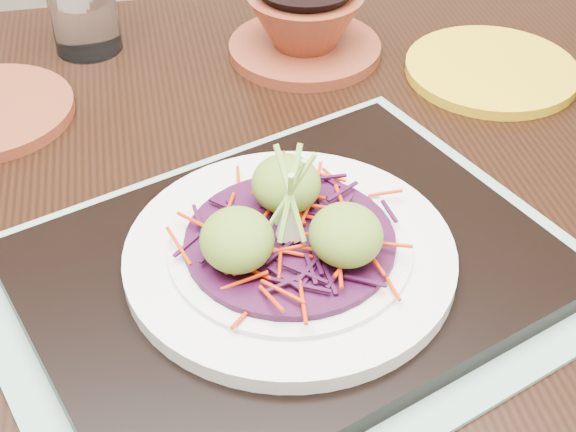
{
  "coord_description": "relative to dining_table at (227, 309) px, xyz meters",
  "views": [
    {
      "loc": [
        0.08,
        -0.46,
        1.18
      ],
      "look_at": [
        0.11,
        -0.03,
        0.81
      ],
      "focal_mm": 50.0,
      "sensor_mm": 36.0,
      "label": 1
    }
  ],
  "objects": [
    {
      "name": "water_glass",
      "position": [
        -0.14,
        0.29,
        0.15
      ],
      "size": [
        0.07,
        0.07,
        0.1
      ],
      "primitive_type": "cylinder",
      "rotation": [
        0.0,
        0.0,
        -0.05
      ],
      "color": "white",
      "rests_on": "dining_table"
    },
    {
      "name": "scallion_garnish",
      "position": [
        0.05,
        -0.07,
        0.18
      ],
      "size": [
        0.05,
        0.05,
        0.08
      ],
      "primitive_type": null,
      "color": "#94CA51",
      "rests_on": "cabbage_bed"
    },
    {
      "name": "white_plate",
      "position": [
        0.05,
        -0.07,
        0.13
      ],
      "size": [
        0.23,
        0.23,
        0.02
      ],
      "color": "silver",
      "rests_on": "serving_tray"
    },
    {
      "name": "cabbage_bed",
      "position": [
        0.05,
        -0.07,
        0.14
      ],
      "size": [
        0.15,
        0.15,
        0.01
      ],
      "primitive_type": "cylinder",
      "color": "#380B2D",
      "rests_on": "white_plate"
    },
    {
      "name": "serving_tray",
      "position": [
        0.05,
        -0.07,
        0.11
      ],
      "size": [
        0.44,
        0.4,
        0.02
      ],
      "primitive_type": "cube",
      "rotation": [
        0.0,
        0.0,
        0.5
      ],
      "color": "black",
      "rests_on": "placemat"
    },
    {
      "name": "dining_table",
      "position": [
        0.0,
        0.0,
        0.0
      ],
      "size": [
        1.33,
        0.98,
        0.77
      ],
      "rotation": [
        0.0,
        0.0,
        0.13
      ],
      "color": "black",
      "rests_on": "ground"
    },
    {
      "name": "placemat",
      "position": [
        0.05,
        -0.07,
        0.1
      ],
      "size": [
        0.51,
        0.48,
        0.0
      ],
      "primitive_type": "cube",
      "rotation": [
        0.0,
        0.0,
        0.5
      ],
      "color": "gray",
      "rests_on": "dining_table"
    },
    {
      "name": "guacamole_scoops",
      "position": [
        0.05,
        -0.07,
        0.16
      ],
      "size": [
        0.13,
        0.11,
        0.04
      ],
      "color": "olive",
      "rests_on": "cabbage_bed"
    },
    {
      "name": "terracotta_bowl_set",
      "position": [
        0.09,
        0.26,
        0.13
      ],
      "size": [
        0.19,
        0.19,
        0.07
      ],
      "rotation": [
        0.0,
        0.0,
        -0.22
      ],
      "color": "maroon",
      "rests_on": "dining_table"
    },
    {
      "name": "yellow_plate",
      "position": [
        0.27,
        0.21,
        0.11
      ],
      "size": [
        0.22,
        0.22,
        0.01
      ],
      "primitive_type": "cylinder",
      "rotation": [
        0.0,
        0.0,
        0.38
      ],
      "color": "gold",
      "rests_on": "dining_table"
    },
    {
      "name": "carrot_julienne",
      "position": [
        0.05,
        -0.07,
        0.15
      ],
      "size": [
        0.18,
        0.18,
        0.01
      ],
      "primitive_type": null,
      "color": "red",
      "rests_on": "cabbage_bed"
    }
  ]
}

